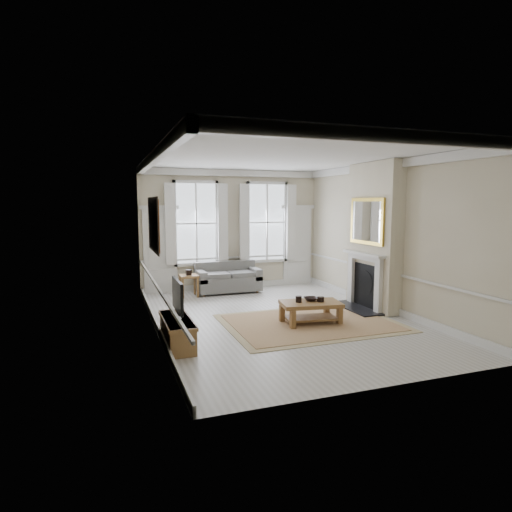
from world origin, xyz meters
name	(u,v)px	position (x,y,z in m)	size (l,w,h in m)	color
floor	(280,319)	(0.00, 0.00, 0.00)	(7.20, 7.20, 0.00)	#B7B5AD
ceiling	(281,157)	(0.00, 0.00, 3.40)	(7.20, 7.20, 0.00)	white
back_wall	(232,230)	(0.00, 3.60, 1.70)	(5.20, 5.20, 0.00)	beige
left_wall	(153,244)	(-2.60, 0.00, 1.70)	(7.20, 7.20, 0.00)	beige
right_wall	(386,237)	(2.60, 0.00, 1.70)	(7.20, 7.20, 0.00)	beige
window_left	(196,223)	(-1.05, 3.55, 1.90)	(1.26, 0.20, 2.20)	#B2BCC6
window_right	(267,222)	(1.05, 3.55, 1.90)	(1.26, 0.20, 2.20)	#B2BCC6
door_left	(160,252)	(-2.05, 3.56, 1.15)	(0.90, 0.08, 2.30)	silver
door_right	(297,246)	(2.05, 3.56, 1.15)	(0.90, 0.08, 2.30)	silver
painting	(153,224)	(-2.56, 0.30, 2.05)	(0.05, 1.66, 1.06)	#9E641B
chimney_breast	(374,236)	(2.43, 0.20, 1.70)	(0.35, 1.70, 3.38)	beige
hearth	(356,308)	(2.00, 0.20, 0.03)	(0.55, 1.50, 0.05)	black
fireplace	(364,278)	(2.20, 0.20, 0.73)	(0.21, 1.45, 1.33)	silver
mirror	(366,221)	(2.21, 0.20, 2.05)	(0.06, 1.26, 1.06)	gold
sofa	(228,279)	(-0.28, 3.11, 0.35)	(1.74, 0.85, 0.84)	#565654
side_table	(189,279)	(-1.41, 2.89, 0.47)	(0.47, 0.47, 0.58)	brown
rug	(310,323)	(0.46, -0.50, 0.01)	(3.50, 2.60, 0.02)	#A68056
coffee_table	(311,306)	(0.46, -0.50, 0.37)	(1.30, 0.89, 0.45)	brown
ceramic_pot_a	(299,299)	(0.21, -0.45, 0.51)	(0.13, 0.13, 0.13)	black
ceramic_pot_b	(321,299)	(0.66, -0.55, 0.50)	(0.14, 0.14, 0.10)	black
bowl	(311,299)	(0.51, -0.40, 0.49)	(0.29, 0.29, 0.07)	black
tv_stand	(177,332)	(-2.34, -0.95, 0.24)	(0.43, 1.34, 0.48)	brown
tv	(178,296)	(-2.32, -0.95, 0.87)	(0.08, 0.90, 0.68)	black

